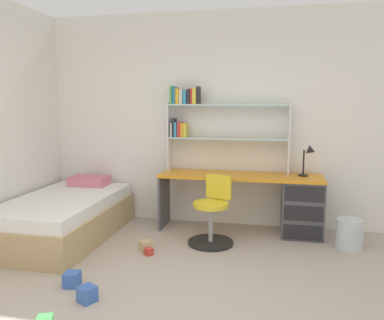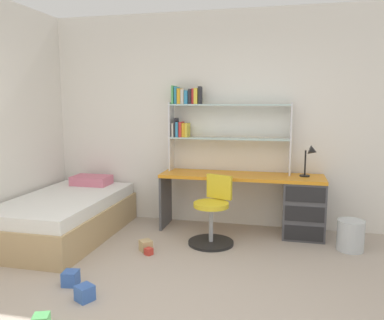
# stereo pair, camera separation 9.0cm
# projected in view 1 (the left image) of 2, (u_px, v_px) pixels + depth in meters

# --- Properties ---
(room_shell) EXTENTS (5.57, 6.09, 2.76)m
(room_shell) POSITION_uv_depth(u_px,v_px,m) (85.00, 124.00, 3.97)
(room_shell) COLOR white
(room_shell) RESTS_ON ground_plane
(desk) EXTENTS (1.99, 0.52, 0.72)m
(desk) POSITION_uv_depth(u_px,v_px,m) (283.00, 201.00, 4.68)
(desk) COLOR orange
(desk) RESTS_ON ground_plane
(bookshelf_hutch) EXTENTS (1.53, 0.22, 1.09)m
(bookshelf_hutch) POSITION_uv_depth(u_px,v_px,m) (208.00, 119.00, 4.88)
(bookshelf_hutch) COLOR silver
(bookshelf_hutch) RESTS_ON desk
(desk_lamp) EXTENTS (0.20, 0.17, 0.38)m
(desk_lamp) POSITION_uv_depth(u_px,v_px,m) (309.00, 156.00, 4.56)
(desk_lamp) COLOR black
(desk_lamp) RESTS_ON desk
(swivel_chair) EXTENTS (0.52, 0.52, 0.78)m
(swivel_chair) POSITION_uv_depth(u_px,v_px,m) (212.00, 217.00, 4.39)
(swivel_chair) COLOR black
(swivel_chair) RESTS_ON ground_plane
(bed_platform) EXTENTS (1.09, 1.87, 0.62)m
(bed_platform) POSITION_uv_depth(u_px,v_px,m) (64.00, 217.00, 4.60)
(bed_platform) COLOR tan
(bed_platform) RESTS_ON ground_plane
(waste_bin) EXTENTS (0.29, 0.29, 0.34)m
(waste_bin) POSITION_uv_depth(u_px,v_px,m) (349.00, 234.00, 4.23)
(waste_bin) COLOR silver
(waste_bin) RESTS_ON ground_plane
(toy_block_natural_1) EXTENTS (0.17, 0.17, 0.12)m
(toy_block_natural_1) POSITION_uv_depth(u_px,v_px,m) (146.00, 246.00, 4.17)
(toy_block_natural_1) COLOR tan
(toy_block_natural_1) RESTS_ON ground_plane
(toy_block_blue_2) EXTENTS (0.14, 0.14, 0.13)m
(toy_block_blue_2) POSITION_uv_depth(u_px,v_px,m) (72.00, 279.00, 3.37)
(toy_block_blue_2) COLOR #3860B7
(toy_block_blue_2) RESTS_ON ground_plane
(toy_block_red_4) EXTENTS (0.10, 0.10, 0.07)m
(toy_block_red_4) POSITION_uv_depth(u_px,v_px,m) (149.00, 252.00, 4.07)
(toy_block_red_4) COLOR red
(toy_block_red_4) RESTS_ON ground_plane
(toy_block_blue_5) EXTENTS (0.17, 0.17, 0.13)m
(toy_block_blue_5) POSITION_uv_depth(u_px,v_px,m) (87.00, 294.00, 3.11)
(toy_block_blue_5) COLOR #3860B7
(toy_block_blue_5) RESTS_ON ground_plane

